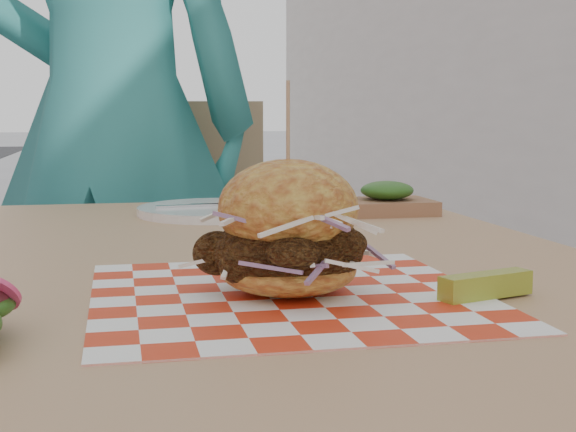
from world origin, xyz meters
The scene contains 8 objects.
diner centered at (-0.18, 0.57, 0.90)m, with size 0.66×0.43×1.81m, color teal.
patio_table centered at (0.00, -0.34, 0.67)m, with size 0.80×1.20×0.75m.
patio_chair centered at (0.02, 0.70, 0.55)m, with size 0.48×0.49×0.95m.
paper_liner centered at (-0.01, -0.57, 0.75)m, with size 0.36×0.36×0.00m, color red.
sandwich centered at (-0.01, -0.57, 0.81)m, with size 0.17×0.17×0.20m.
pickle_spear centered at (0.16, -0.62, 0.76)m, with size 0.10×0.02×0.02m, color #A3A831.
place_setting centered at (0.00, 0.05, 0.76)m, with size 0.27×0.27×0.02m.
kraft_tray centered at (0.28, 0.00, 0.77)m, with size 0.15×0.12×0.06m.
Camera 1 is at (-0.16, -1.28, 0.92)m, focal length 50.00 mm.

